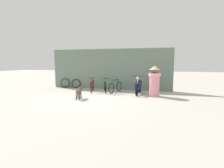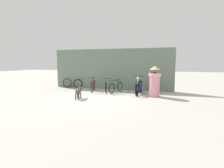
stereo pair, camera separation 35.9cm
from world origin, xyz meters
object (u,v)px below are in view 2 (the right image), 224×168
(bicycle_2, at_px, (116,87))
(stray_dog, at_px, (78,91))
(bicycle_1, at_px, (106,86))
(motorcycle, at_px, (139,87))
(person_in_robes, at_px, (155,81))
(spare_tire_left, at_px, (78,84))
(spare_tire_right, at_px, (67,83))
(bicycle_0, at_px, (93,86))

(bicycle_2, bearing_deg, stray_dog, -14.42)
(bicycle_1, xyz_separation_m, motorcycle, (2.09, -0.11, 0.08))
(person_in_robes, bearing_deg, spare_tire_left, -37.98)
(bicycle_1, distance_m, bicycle_2, 0.65)
(bicycle_2, height_order, spare_tire_right, bicycle_2)
(stray_dog, bearing_deg, bicycle_2, -42.29)
(bicycle_0, relative_size, spare_tire_left, 2.57)
(bicycle_0, xyz_separation_m, spare_tire_left, (-1.65, 1.08, -0.05))
(motorcycle, distance_m, person_in_robes, 1.12)
(bicycle_2, distance_m, stray_dog, 2.74)
(stray_dog, height_order, spare_tire_left, spare_tire_left)
(bicycle_0, distance_m, spare_tire_right, 2.74)
(bicycle_1, distance_m, stray_dog, 2.43)
(bicycle_0, distance_m, stray_dog, 2.33)
(person_in_robes, bearing_deg, stray_dog, 3.95)
(spare_tire_right, bearing_deg, bicycle_0, -23.14)
(bicycle_1, height_order, motorcycle, motorcycle)
(person_in_robes, bearing_deg, bicycle_0, -29.88)
(bicycle_2, xyz_separation_m, spare_tire_right, (-4.03, 1.01, 0.01))
(bicycle_2, relative_size, spare_tire_left, 2.45)
(bicycle_1, bearing_deg, bicycle_2, 75.90)
(bicycle_0, relative_size, stray_dog, 1.57)
(stray_dog, height_order, spare_tire_right, spare_tire_right)
(bicycle_0, relative_size, person_in_robes, 1.01)
(bicycle_1, distance_m, motorcycle, 2.09)
(bicycle_2, distance_m, spare_tire_right, 4.15)
(bicycle_2, bearing_deg, bicycle_0, -72.63)
(bicycle_1, relative_size, stray_dog, 1.57)
(spare_tire_left, bearing_deg, spare_tire_right, -179.57)
(person_in_robes, bearing_deg, bicycle_1, -32.44)
(motorcycle, height_order, spare_tire_right, motorcycle)
(spare_tire_right, bearing_deg, spare_tire_left, 0.43)
(bicycle_0, xyz_separation_m, stray_dog, (0.17, -2.32, 0.01))
(bicycle_0, xyz_separation_m, person_in_robes, (3.87, -0.61, 0.47))
(bicycle_2, bearing_deg, person_in_robes, 88.85)
(person_in_robes, distance_m, spare_tire_right, 6.62)
(bicycle_0, bearing_deg, spare_tire_right, -127.30)
(stray_dog, distance_m, spare_tire_left, 3.86)
(person_in_robes, bearing_deg, motorcycle, -49.66)
(bicycle_0, relative_size, spare_tire_right, 2.40)
(bicycle_0, distance_m, person_in_robes, 3.94)
(bicycle_1, relative_size, motorcycle, 0.86)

